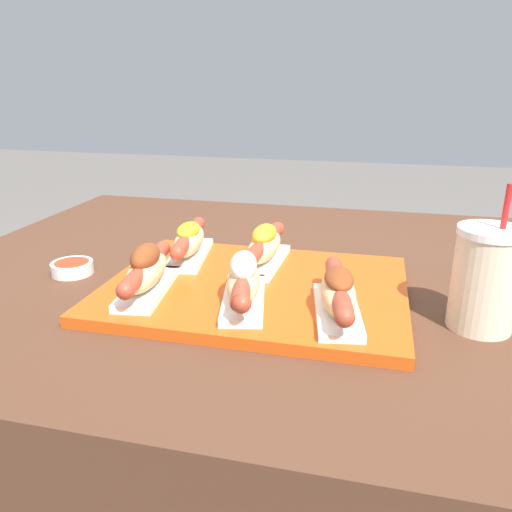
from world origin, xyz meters
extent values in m
cube|color=#4C2D1E|center=(0.00, 0.00, 0.36)|extent=(1.26, 0.99, 0.72)
cube|color=#CC4C14|center=(0.00, -0.12, 0.73)|extent=(0.48, 0.37, 0.02)
cube|color=white|center=(-0.16, -0.19, 0.74)|extent=(0.08, 0.18, 0.01)
ellipsoid|color=#E5C184|center=(-0.16, -0.19, 0.77)|extent=(0.07, 0.15, 0.04)
cylinder|color=#9E3D28|center=(-0.16, -0.19, 0.78)|extent=(0.05, 0.19, 0.03)
sphere|color=#9E3D28|center=(-0.15, -0.28, 0.78)|extent=(0.03, 0.03, 0.03)
sphere|color=#9E3D28|center=(-0.17, -0.10, 0.78)|extent=(0.03, 0.03, 0.03)
ellipsoid|color=brown|center=(-0.16, -0.19, 0.79)|extent=(0.05, 0.09, 0.04)
cube|color=white|center=(0.00, -0.19, 0.74)|extent=(0.09, 0.18, 0.01)
ellipsoid|color=#E5C184|center=(0.00, -0.19, 0.77)|extent=(0.08, 0.16, 0.04)
cylinder|color=#9E3D28|center=(0.00, -0.19, 0.78)|extent=(0.06, 0.19, 0.03)
sphere|color=#9E3D28|center=(0.02, -0.28, 0.78)|extent=(0.03, 0.03, 0.03)
sphere|color=#9E3D28|center=(-0.02, -0.10, 0.78)|extent=(0.03, 0.03, 0.03)
ellipsoid|color=silver|center=(0.00, -0.19, 0.79)|extent=(0.06, 0.09, 0.04)
cube|color=white|center=(0.14, -0.20, 0.74)|extent=(0.09, 0.18, 0.01)
ellipsoid|color=#E5C184|center=(0.14, -0.20, 0.77)|extent=(0.07, 0.15, 0.04)
cylinder|color=#9E3D28|center=(0.14, -0.20, 0.78)|extent=(0.06, 0.19, 0.03)
sphere|color=#9E3D28|center=(0.15, -0.29, 0.78)|extent=(0.03, 0.03, 0.03)
sphere|color=#9E3D28|center=(0.12, -0.11, 0.78)|extent=(0.03, 0.03, 0.03)
ellipsoid|color=brown|center=(0.14, -0.20, 0.79)|extent=(0.05, 0.09, 0.02)
cube|color=white|center=(-0.15, -0.03, 0.74)|extent=(0.08, 0.18, 0.01)
ellipsoid|color=#E5C184|center=(-0.15, -0.03, 0.77)|extent=(0.07, 0.15, 0.04)
cylinder|color=#9E3D28|center=(-0.15, -0.03, 0.78)|extent=(0.05, 0.19, 0.03)
sphere|color=#9E3D28|center=(-0.14, -0.12, 0.78)|extent=(0.03, 0.03, 0.03)
sphere|color=#9E3D28|center=(-0.16, 0.07, 0.78)|extent=(0.03, 0.03, 0.03)
ellipsoid|color=yellow|center=(-0.15, -0.03, 0.79)|extent=(0.05, 0.09, 0.02)
cube|color=white|center=(-0.01, -0.03, 0.74)|extent=(0.07, 0.17, 0.01)
ellipsoid|color=#E5C184|center=(-0.01, -0.03, 0.77)|extent=(0.05, 0.15, 0.04)
cylinder|color=#9E3D28|center=(-0.01, -0.03, 0.78)|extent=(0.03, 0.19, 0.03)
sphere|color=#9E3D28|center=(-0.01, -0.12, 0.78)|extent=(0.03, 0.03, 0.03)
sphere|color=#9E3D28|center=(0.00, 0.06, 0.78)|extent=(0.03, 0.03, 0.03)
ellipsoid|color=gold|center=(-0.01, -0.03, 0.79)|extent=(0.04, 0.08, 0.03)
cylinder|color=silver|center=(-0.34, -0.11, 0.73)|extent=(0.07, 0.07, 0.02)
cylinder|color=red|center=(-0.34, -0.11, 0.73)|extent=(0.06, 0.06, 0.01)
cylinder|color=beige|center=(0.34, -0.16, 0.79)|extent=(0.09, 0.09, 0.14)
cylinder|color=white|center=(0.34, -0.16, 0.86)|extent=(0.09, 0.09, 0.01)
cylinder|color=red|center=(0.35, -0.16, 0.89)|extent=(0.01, 0.01, 0.06)
camera|label=1|loc=(0.18, -0.85, 1.05)|focal=35.00mm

